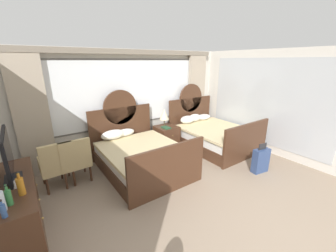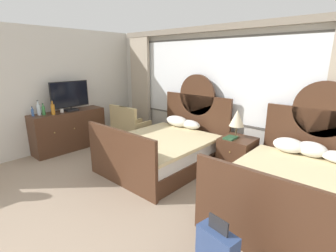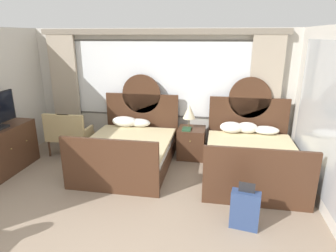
{
  "view_description": "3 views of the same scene",
  "coord_description": "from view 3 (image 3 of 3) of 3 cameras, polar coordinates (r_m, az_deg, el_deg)",
  "views": [
    {
      "loc": [
        -2.37,
        -0.82,
        2.42
      ],
      "look_at": [
        0.31,
        2.96,
        0.95
      ],
      "focal_mm": 22.19,
      "sensor_mm": 36.0,
      "label": 1
    },
    {
      "loc": [
        2.67,
        -0.3,
        2.04
      ],
      "look_at": [
        0.16,
        2.5,
        1.02
      ],
      "focal_mm": 26.44,
      "sensor_mm": 36.0,
      "label": 2
    },
    {
      "loc": [
        1.31,
        -2.14,
        2.55
      ],
      "look_at": [
        0.43,
        2.84,
        0.96
      ],
      "focal_mm": 30.9,
      "sensor_mm": 36.0,
      "label": 3
    }
  ],
  "objects": [
    {
      "name": "wall_back_window",
      "position": [
        6.6,
        -1.59,
        7.7
      ],
      "size": [
        5.83,
        0.22,
        2.7
      ],
      "color": "beige",
      "rests_on": "ground_plane"
    },
    {
      "name": "bed_near_window",
      "position": [
        5.89,
        -7.59,
        -4.58
      ],
      "size": [
        1.67,
        2.17,
        1.73
      ],
      "color": "#472B1C",
      "rests_on": "ground_plane"
    },
    {
      "name": "bed_near_mirror",
      "position": [
        5.69,
        15.94,
        -5.92
      ],
      "size": [
        1.67,
        2.17,
        1.73
      ],
      "color": "#472B1C",
      "rests_on": "ground_plane"
    },
    {
      "name": "nightstand_between_beds",
      "position": [
        6.28,
        4.62,
        -3.31
      ],
      "size": [
        0.57,
        0.59,
        0.65
      ],
      "color": "#472B1C",
      "rests_on": "ground_plane"
    },
    {
      "name": "table_lamp_on_nightstand",
      "position": [
        6.09,
        4.21,
        2.78
      ],
      "size": [
        0.27,
        0.27,
        0.51
      ],
      "color": "brown",
      "rests_on": "nightstand_between_beds"
    },
    {
      "name": "book_on_nightstand",
      "position": [
        6.06,
        3.7,
        -0.61
      ],
      "size": [
        0.18,
        0.26,
        0.03
      ],
      "color": "#285133",
      "rests_on": "nightstand_between_beds"
    },
    {
      "name": "dresser_minibar",
      "position": [
        6.3,
        -30.21,
        -4.51
      ],
      "size": [
        0.51,
        1.62,
        0.89
      ],
      "color": "#472B1C",
      "rests_on": "ground_plane"
    },
    {
      "name": "armchair_by_window_left",
      "position": [
        6.6,
        -17.87,
        -1.31
      ],
      "size": [
        0.59,
        0.59,
        0.97
      ],
      "color": "tan",
      "rests_on": "ground_plane"
    },
    {
      "name": "armchair_by_window_centre",
      "position": [
        6.75,
        -20.32,
        -1.14
      ],
      "size": [
        0.6,
        0.6,
        0.97
      ],
      "color": "tan",
      "rests_on": "ground_plane"
    },
    {
      "name": "suitcase_on_floor",
      "position": [
        4.22,
        14.92,
        -15.66
      ],
      "size": [
        0.41,
        0.23,
        0.69
      ],
      "color": "navy",
      "rests_on": "ground_plane"
    }
  ]
}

